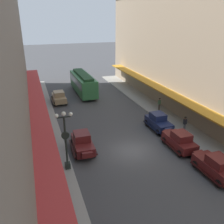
{
  "coord_description": "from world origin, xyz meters",
  "views": [
    {
      "loc": [
        -8.5,
        -18.75,
        12.19
      ],
      "look_at": [
        0.0,
        6.0,
        1.8
      ],
      "focal_mm": 38.9,
      "sensor_mm": 36.0,
      "label": 1
    }
  ],
  "objects_px": {
    "pedestrian_0": "(185,124)",
    "parked_car_0": "(59,97)",
    "parked_car_1": "(180,140)",
    "pedestrian_1": "(159,104)",
    "fire_hydrant": "(160,115)",
    "parked_car_4": "(159,121)",
    "parked_car_3": "(216,166)",
    "lamp_post_with_clock": "(66,138)",
    "parked_car_2": "(82,142)",
    "streetcar": "(83,83)"
  },
  "relations": [
    {
      "from": "pedestrian_0",
      "to": "parked_car_0",
      "type": "bearing_deg",
      "value": 129.28
    },
    {
      "from": "parked_car_1",
      "to": "pedestrian_1",
      "type": "xyz_separation_m",
      "value": [
        3.19,
        9.69,
        0.07
      ]
    },
    {
      "from": "fire_hydrant",
      "to": "pedestrian_0",
      "type": "bearing_deg",
      "value": -79.08
    },
    {
      "from": "parked_car_4",
      "to": "fire_hydrant",
      "type": "bearing_deg",
      "value": 57.33
    },
    {
      "from": "parked_car_3",
      "to": "lamp_post_with_clock",
      "type": "relative_size",
      "value": 0.83
    },
    {
      "from": "parked_car_4",
      "to": "parked_car_3",
      "type": "bearing_deg",
      "value": -89.91
    },
    {
      "from": "parked_car_4",
      "to": "fire_hydrant",
      "type": "height_order",
      "value": "parked_car_4"
    },
    {
      "from": "parked_car_1",
      "to": "fire_hydrant",
      "type": "bearing_deg",
      "value": 75.5
    },
    {
      "from": "parked_car_0",
      "to": "parked_car_4",
      "type": "bearing_deg",
      "value": -53.23
    },
    {
      "from": "fire_hydrant",
      "to": "parked_car_4",
      "type": "bearing_deg",
      "value": -122.67
    },
    {
      "from": "fire_hydrant",
      "to": "pedestrian_1",
      "type": "relative_size",
      "value": 0.49
    },
    {
      "from": "parked_car_1",
      "to": "fire_hydrant",
      "type": "xyz_separation_m",
      "value": [
        1.83,
        7.06,
        -0.38
      ]
    },
    {
      "from": "parked_car_2",
      "to": "streetcar",
      "type": "relative_size",
      "value": 0.45
    },
    {
      "from": "parked_car_1",
      "to": "streetcar",
      "type": "relative_size",
      "value": 0.44
    },
    {
      "from": "lamp_post_with_clock",
      "to": "pedestrian_0",
      "type": "height_order",
      "value": "lamp_post_with_clock"
    },
    {
      "from": "streetcar",
      "to": "fire_hydrant",
      "type": "relative_size",
      "value": 11.74
    },
    {
      "from": "streetcar",
      "to": "pedestrian_0",
      "type": "relative_size",
      "value": 5.76
    },
    {
      "from": "parked_car_1",
      "to": "lamp_post_with_clock",
      "type": "bearing_deg",
      "value": 179.64
    },
    {
      "from": "parked_car_4",
      "to": "streetcar",
      "type": "xyz_separation_m",
      "value": [
        -5.16,
        16.22,
        0.96
      ]
    },
    {
      "from": "pedestrian_0",
      "to": "fire_hydrant",
      "type": "bearing_deg",
      "value": 100.92
    },
    {
      "from": "parked_car_3",
      "to": "fire_hydrant",
      "type": "distance_m",
      "value": 11.84
    },
    {
      "from": "lamp_post_with_clock",
      "to": "fire_hydrant",
      "type": "bearing_deg",
      "value": 28.75
    },
    {
      "from": "pedestrian_1",
      "to": "lamp_post_with_clock",
      "type": "bearing_deg",
      "value": -145.71
    },
    {
      "from": "pedestrian_0",
      "to": "parked_car_2",
      "type": "bearing_deg",
      "value": -178.65
    },
    {
      "from": "parked_car_1",
      "to": "streetcar",
      "type": "xyz_separation_m",
      "value": [
        -4.86,
        20.9,
        0.96
      ]
    },
    {
      "from": "parked_car_2",
      "to": "parked_car_0",
      "type": "bearing_deg",
      "value": 91.1
    },
    {
      "from": "parked_car_3",
      "to": "fire_hydrant",
      "type": "relative_size",
      "value": 5.23
    },
    {
      "from": "parked_car_2",
      "to": "parked_car_3",
      "type": "relative_size",
      "value": 1.0
    },
    {
      "from": "parked_car_1",
      "to": "streetcar",
      "type": "distance_m",
      "value": 21.48
    },
    {
      "from": "parked_car_4",
      "to": "lamp_post_with_clock",
      "type": "relative_size",
      "value": 0.83
    },
    {
      "from": "streetcar",
      "to": "parked_car_3",
      "type": "bearing_deg",
      "value": -78.57
    },
    {
      "from": "parked_car_2",
      "to": "fire_hydrant",
      "type": "height_order",
      "value": "parked_car_2"
    },
    {
      "from": "parked_car_4",
      "to": "parked_car_0",
      "type": "bearing_deg",
      "value": 126.77
    },
    {
      "from": "pedestrian_0",
      "to": "pedestrian_1",
      "type": "bearing_deg",
      "value": 85.17
    },
    {
      "from": "pedestrian_1",
      "to": "parked_car_0",
      "type": "bearing_deg",
      "value": 147.82
    },
    {
      "from": "parked_car_4",
      "to": "streetcar",
      "type": "height_order",
      "value": "streetcar"
    },
    {
      "from": "fire_hydrant",
      "to": "pedestrian_0",
      "type": "relative_size",
      "value": 0.49
    },
    {
      "from": "pedestrian_0",
      "to": "streetcar",
      "type": "bearing_deg",
      "value": 112.62
    },
    {
      "from": "parked_car_0",
      "to": "parked_car_4",
      "type": "height_order",
      "value": "same"
    },
    {
      "from": "parked_car_2",
      "to": "streetcar",
      "type": "bearing_deg",
      "value": 77.06
    },
    {
      "from": "streetcar",
      "to": "pedestrian_0",
      "type": "height_order",
      "value": "streetcar"
    },
    {
      "from": "pedestrian_1",
      "to": "parked_car_1",
      "type": "bearing_deg",
      "value": -108.21
    },
    {
      "from": "parked_car_1",
      "to": "parked_car_4",
      "type": "relative_size",
      "value": 1.0
    },
    {
      "from": "parked_car_0",
      "to": "parked_car_3",
      "type": "distance_m",
      "value": 24.24
    },
    {
      "from": "parked_car_4",
      "to": "fire_hydrant",
      "type": "relative_size",
      "value": 5.2
    },
    {
      "from": "parked_car_4",
      "to": "streetcar",
      "type": "bearing_deg",
      "value": 107.63
    },
    {
      "from": "parked_car_1",
      "to": "parked_car_2",
      "type": "distance_m",
      "value": 9.43
    },
    {
      "from": "parked_car_4",
      "to": "pedestrian_0",
      "type": "height_order",
      "value": "parked_car_4"
    },
    {
      "from": "streetcar",
      "to": "lamp_post_with_clock",
      "type": "xyz_separation_m",
      "value": [
        -6.07,
        -20.83,
        1.08
      ]
    },
    {
      "from": "parked_car_4",
      "to": "pedestrian_0",
      "type": "distance_m",
      "value": 2.89
    }
  ]
}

